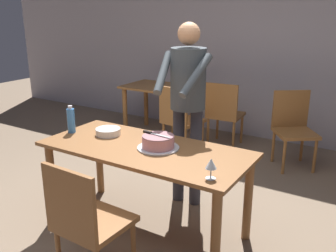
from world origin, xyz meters
The scene contains 14 objects.
ground_plane centered at (0.00, 0.00, 0.00)m, with size 14.00×14.00×0.00m, color #7A6651.
back_wall centered at (0.00, 2.93, 1.35)m, with size 10.00×0.12×2.70m, color #ADA8B2.
main_dining_table centered at (0.00, 0.00, 0.64)m, with size 1.73×0.77×0.75m.
cake_on_platter centered at (0.11, 0.03, 0.80)m, with size 0.34×0.34×0.11m.
cake_knife centered at (0.04, 0.04, 0.87)m, with size 0.27×0.05×0.02m.
plate_stack centered at (-0.46, 0.09, 0.78)m, with size 0.22×0.22×0.06m.
wine_glass_near centered at (0.71, -0.26, 0.85)m, with size 0.08×0.08×0.14m.
water_bottle centered at (-0.79, -0.03, 0.86)m, with size 0.07×0.07×0.25m.
person_cutting_cake centered at (0.06, 0.60, 1.08)m, with size 0.47×0.56×1.72m.
chair_near_side centered at (0.06, -0.76, 0.49)m, with size 0.46×0.46×0.90m.
background_table centered at (-1.31, 2.23, 0.58)m, with size 1.00×0.70×0.74m.
background_chair_0 centered at (-0.64, 1.68, 0.49)m, with size 0.50×0.50×0.90m.
background_chair_1 centered at (-0.26, 2.23, 0.49)m, with size 0.47×0.47×0.90m.
background_chair_2 centered at (0.70, 2.07, 0.49)m, with size 0.61×0.61×0.90m.
Camera 1 is at (1.66, -2.34, 1.83)m, focal length 40.13 mm.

